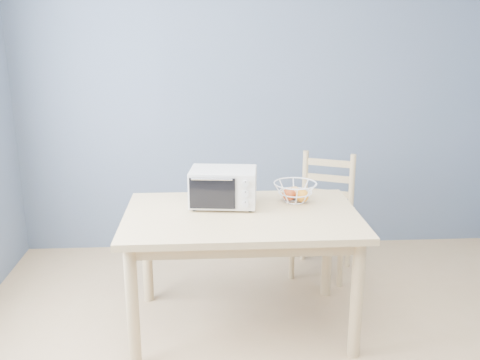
{
  "coord_description": "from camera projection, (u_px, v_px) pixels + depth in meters",
  "views": [
    {
      "loc": [
        -0.46,
        -2.08,
        1.81
      ],
      "look_at": [
        -0.27,
        1.02,
        0.93
      ],
      "focal_mm": 40.0,
      "sensor_mm": 36.0,
      "label": 1
    }
  ],
  "objects": [
    {
      "name": "dining_chair",
      "position": [
        323.0,
        215.0,
        4.05
      ],
      "size": [
        0.56,
        0.56,
        0.91
      ],
      "rotation": [
        0.0,
        0.0,
        -0.41
      ],
      "color": "#DDC584",
      "rests_on": "ground"
    },
    {
      "name": "fruit_basket",
      "position": [
        295.0,
        192.0,
        3.39
      ],
      "size": [
        0.29,
        0.29,
        0.13
      ],
      "rotation": [
        0.0,
        0.0,
        -0.06
      ],
      "color": "white",
      "rests_on": "dining_table"
    },
    {
      "name": "room",
      "position": [
        321.0,
        160.0,
        2.17
      ],
      "size": [
        4.01,
        4.51,
        2.61
      ],
      "color": "tan",
      "rests_on": "ground"
    },
    {
      "name": "toaster_oven",
      "position": [
        221.0,
        187.0,
        3.29
      ],
      "size": [
        0.43,
        0.33,
        0.24
      ],
      "rotation": [
        0.0,
        0.0,
        -0.12
      ],
      "color": "silver",
      "rests_on": "dining_table"
    },
    {
      "name": "dining_table",
      "position": [
        242.0,
        229.0,
        3.22
      ],
      "size": [
        1.4,
        0.9,
        0.75
      ],
      "color": "#DDC584",
      "rests_on": "ground"
    }
  ]
}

